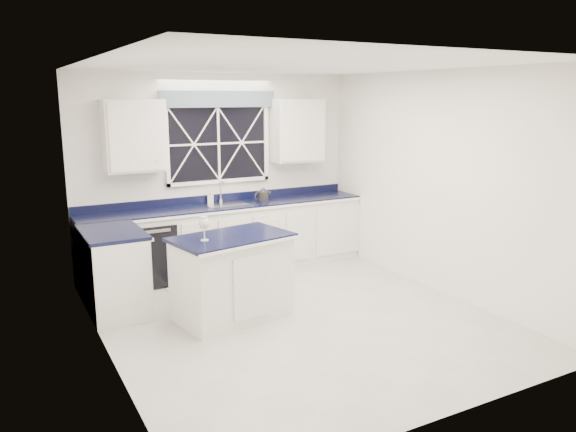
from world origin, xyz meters
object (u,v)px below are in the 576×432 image
island (232,277)px  soap_bottle (211,197)px  kettle (263,195)px  wine_glass (204,224)px  dishwasher (149,252)px  faucet (221,191)px

island → soap_bottle: size_ratio=7.79×
kettle → wine_glass: wine_glass is taller
island → wine_glass: wine_glass is taller
kettle → soap_bottle: bearing=155.2°
dishwasher → island: island is taller
faucet → soap_bottle: (-0.15, 0.03, -0.07)m
dishwasher → kettle: (1.64, -0.02, 0.62)m
wine_glass → soap_bottle: wine_glass is taller
faucet → wine_glass: (-0.93, -1.85, 0.00)m
faucet → island: 2.00m
kettle → island: bearing=-132.0°
dishwasher → wine_glass: wine_glass is taller
island → wine_glass: size_ratio=5.42×
island → kettle: size_ratio=4.91×
island → kettle: kettle is taller
dishwasher → soap_bottle: soap_bottle is taller
dishwasher → kettle: 1.76m
dishwasher → faucet: size_ratio=2.72×
soap_bottle → dishwasher: bearing=-167.0°
dishwasher → kettle: bearing=-0.6°
island → dishwasher: bearing=96.5°
dishwasher → kettle: size_ratio=2.96×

